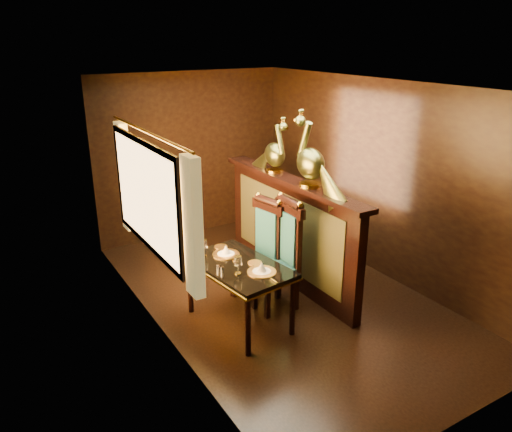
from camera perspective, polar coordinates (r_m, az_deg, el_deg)
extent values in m
plane|color=black|center=(6.15, 2.81, -9.12)|extent=(5.00, 5.00, 0.00)
cube|color=black|center=(7.76, -7.45, 6.90)|extent=(3.00, 0.04, 2.50)
cube|color=black|center=(4.00, 23.72, -7.71)|extent=(3.00, 0.04, 2.50)
cube|color=black|center=(5.00, -11.35, -0.80)|extent=(0.04, 5.00, 2.50)
cube|color=black|center=(6.58, 13.94, 4.06)|extent=(0.04, 5.00, 2.50)
cube|color=beige|center=(5.39, 3.27, 14.74)|extent=(3.00, 5.00, 0.04)
cube|color=#FFC672|center=(5.21, -12.62, 2.28)|extent=(0.01, 1.70, 1.05)
cube|color=yellow|center=(4.40, -7.20, -1.40)|extent=(0.10, 0.22, 1.30)
cube|color=yellow|center=(6.14, -14.74, 4.32)|extent=(0.10, 0.22, 1.30)
cylinder|color=gold|center=(5.08, -12.35, 9.37)|extent=(0.03, 2.20, 0.03)
cube|color=black|center=(6.26, 3.85, -2.00)|extent=(0.12, 2.60, 1.30)
cube|color=#3E3C1C|center=(6.21, 3.37, -1.69)|extent=(0.02, 2.20, 0.95)
cube|color=black|center=(6.04, 4.00, 3.99)|extent=(0.26, 2.70, 0.06)
cube|color=black|center=(5.31, -1.97, -5.71)|extent=(0.86, 1.27, 0.04)
cube|color=gold|center=(5.32, -1.97, -6.00)|extent=(0.88, 1.29, 0.02)
cylinder|color=black|center=(4.96, -0.94, -12.53)|extent=(0.06, 0.06, 0.65)
cylinder|color=black|center=(5.29, 4.19, -10.34)|extent=(0.06, 0.06, 0.65)
cylinder|color=black|center=(5.73, -7.54, -7.95)|extent=(0.06, 0.06, 0.65)
cylinder|color=black|center=(6.01, -2.73, -6.35)|extent=(0.06, 0.06, 0.65)
cylinder|color=orange|center=(5.12, 0.66, -6.39)|extent=(0.30, 0.30, 0.01)
cone|color=white|center=(5.10, 0.66, -5.85)|extent=(0.11, 0.11, 0.10)
cylinder|color=orange|center=(5.52, -3.45, -4.38)|extent=(0.30, 0.30, 0.01)
cone|color=white|center=(5.50, -3.46, -3.87)|extent=(0.11, 0.11, 0.10)
cylinder|color=silver|center=(5.13, -3.88, -6.10)|extent=(0.03, 0.03, 0.06)
cylinder|color=silver|center=(5.17, -4.36, -5.88)|extent=(0.03, 0.03, 0.06)
cube|color=black|center=(5.74, 2.02, -6.39)|extent=(0.48, 0.48, 0.06)
cube|color=navy|center=(5.72, 2.03, -5.93)|extent=(0.43, 0.43, 0.05)
cube|color=navy|center=(5.68, 3.81, -2.43)|extent=(0.05, 0.36, 0.59)
cube|color=black|center=(5.62, 1.33, -9.73)|extent=(0.05, 0.05, 0.41)
cube|color=black|center=(5.80, 4.62, -8.78)|extent=(0.05, 0.05, 0.41)
cube|color=black|center=(5.91, -0.58, -8.13)|extent=(0.05, 0.05, 0.41)
cube|color=black|center=(6.08, 2.60, -7.28)|extent=(0.05, 0.05, 0.41)
sphere|color=gold|center=(5.37, 5.03, 1.31)|extent=(0.07, 0.07, 0.07)
sphere|color=gold|center=(5.67, 2.86, 2.40)|extent=(0.07, 0.07, 0.07)
cube|color=black|center=(5.92, -0.01, -5.71)|extent=(0.51, 0.51, 0.06)
cube|color=navy|center=(5.90, -0.01, -5.30)|extent=(0.46, 0.46, 0.05)
cube|color=navy|center=(5.89, 1.40, -1.95)|extent=(0.09, 0.35, 0.56)
cube|color=black|center=(5.80, -0.20, -8.82)|extent=(0.05, 0.05, 0.39)
cube|color=black|center=(6.01, 2.45, -7.72)|extent=(0.05, 0.05, 0.39)
cube|color=black|center=(6.05, -2.46, -7.55)|extent=(0.05, 0.05, 0.39)
cube|color=black|center=(6.25, 0.16, -6.54)|extent=(0.05, 0.05, 0.39)
sphere|color=gold|center=(5.62, 2.68, 1.55)|extent=(0.07, 0.07, 0.07)
sphere|color=gold|center=(5.87, 0.24, 2.40)|extent=(0.07, 0.07, 0.07)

